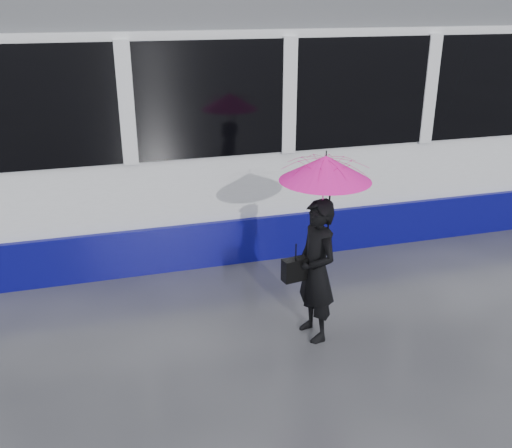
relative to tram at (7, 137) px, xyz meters
name	(u,v)px	position (x,y,z in m)	size (l,w,h in m)	color
ground	(168,322)	(1.68, -2.50, -1.64)	(90.00, 90.00, 0.00)	#2B2B30
rails	(145,237)	(1.68, 0.00, -1.63)	(34.00, 1.51, 0.02)	#3F3D38
tram	(7,137)	(0.00, 0.00, 0.00)	(26.00, 2.56, 3.35)	white
woman	(316,271)	(3.14, -3.19, -0.88)	(0.56, 0.36, 1.52)	black
umbrella	(325,186)	(3.19, -3.19, 0.03)	(1.03, 1.03, 1.03)	#FF158F
handbag	(295,269)	(2.92, -3.17, -0.84)	(0.29, 0.16, 0.42)	black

